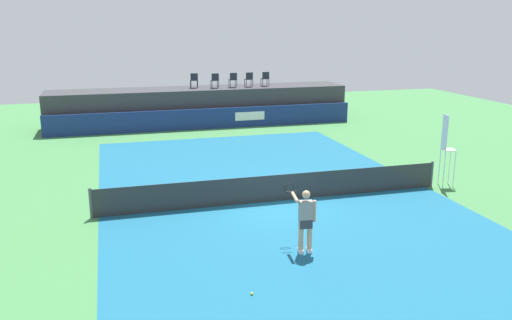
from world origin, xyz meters
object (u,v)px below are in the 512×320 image
(umpire_chair, at_px, (446,145))
(net_post_near, at_px, (91,203))
(net_post_far, at_px, (432,174))
(tennis_ball, at_px, (252,293))
(tennis_player, at_px, (305,219))
(spectator_chair_far_left, at_px, (194,80))
(spectator_chair_left, at_px, (215,80))
(spectator_chair_right, at_px, (249,79))
(spectator_chair_far_right, at_px, (265,78))
(spectator_chair_center, at_px, (233,79))

(umpire_chair, distance_m, net_post_near, 12.98)
(net_post_far, bearing_deg, tennis_ball, -144.78)
(net_post_far, height_order, tennis_ball, net_post_far)
(tennis_player, relative_size, tennis_ball, 26.03)
(spectator_chair_far_left, relative_size, spectator_chair_left, 1.00)
(spectator_chair_far_left, distance_m, spectator_chair_right, 3.36)
(spectator_chair_right, xyz_separation_m, spectator_chair_far_right, (1.07, 0.07, 0.00))
(tennis_player, bearing_deg, umpire_chair, 30.52)
(spectator_chair_left, height_order, tennis_player, spectator_chair_left)
(tennis_ball, bearing_deg, spectator_chair_center, 77.77)
(net_post_near, bearing_deg, spectator_chair_right, 58.40)
(spectator_chair_left, bearing_deg, net_post_far, -70.47)
(spectator_chair_center, relative_size, tennis_player, 0.50)
(spectator_chair_right, height_order, net_post_far, spectator_chair_right)
(spectator_chair_left, bearing_deg, spectator_chair_far_right, 2.17)
(spectator_chair_right, bearing_deg, net_post_near, -121.60)
(spectator_chair_far_left, relative_size, net_post_far, 0.89)
(spectator_chair_right, relative_size, net_post_far, 0.89)
(spectator_chair_right, relative_size, umpire_chair, 0.32)
(spectator_chair_left, xyz_separation_m, tennis_player, (-1.45, -19.24, -1.73))
(spectator_chair_center, distance_m, umpire_chair, 15.76)
(net_post_near, relative_size, tennis_ball, 14.71)
(net_post_far, height_order, tennis_player, tennis_player)
(tennis_player, height_order, tennis_ball, tennis_player)
(spectator_chair_center, distance_m, net_post_near, 17.26)
(spectator_chair_far_right, xyz_separation_m, umpire_chair, (2.63, -15.07, -1.11))
(spectator_chair_center, height_order, net_post_far, spectator_chair_center)
(umpire_chair, bearing_deg, spectator_chair_center, 107.41)
(tennis_player, bearing_deg, net_post_near, 142.84)
(tennis_player, bearing_deg, spectator_chair_right, 79.46)
(spectator_chair_far_left, xyz_separation_m, spectator_chair_far_right, (4.41, -0.29, 0.00))
(spectator_chair_far_right, bearing_deg, spectator_chair_right, -176.05)
(spectator_chair_left, height_order, umpire_chair, spectator_chair_left)
(spectator_chair_center, distance_m, tennis_player, 19.55)
(net_post_far, relative_size, tennis_ball, 14.71)
(net_post_near, bearing_deg, net_post_far, 0.00)
(net_post_far, bearing_deg, tennis_player, -147.65)
(spectator_chair_center, distance_m, spectator_chair_far_right, 2.08)
(spectator_chair_far_left, distance_m, spectator_chair_far_right, 4.42)
(spectator_chair_far_left, bearing_deg, umpire_chair, -65.36)
(umpire_chair, distance_m, tennis_ball, 11.29)
(spectator_chair_left, distance_m, net_post_near, 16.70)
(spectator_chair_far_left, xyz_separation_m, spectator_chair_right, (3.34, -0.36, 0.00))
(umpire_chair, xyz_separation_m, net_post_far, (-0.53, -0.02, -1.09))
(spectator_chair_right, bearing_deg, umpire_chair, -76.14)
(net_post_far, bearing_deg, spectator_chair_center, 105.52)
(spectator_chair_center, relative_size, tennis_ball, 13.06)
(spectator_chair_left, distance_m, umpire_chair, 16.08)
(umpire_chair, bearing_deg, spectator_chair_left, 111.35)
(net_post_near, bearing_deg, spectator_chair_left, 64.64)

